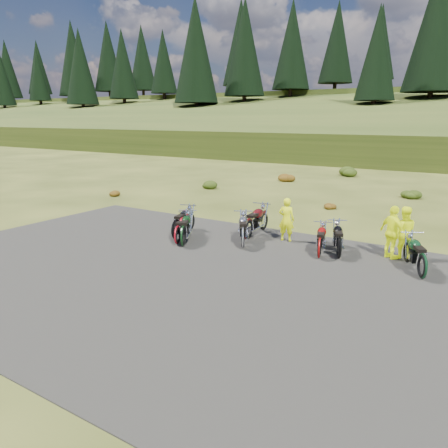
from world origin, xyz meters
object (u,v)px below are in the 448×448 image
Objects in this scene: motorcycle_7 at (421,279)px; person_middle at (286,220)px; motorcycle_3 at (243,249)px; motorcycle_0 at (176,240)px.

person_middle is at bearing 46.73° from motorcycle_7.
motorcycle_3 is 2.05m from person_middle.
motorcycle_0 is 1.03× the size of motorcycle_7.
person_middle is (-4.89, 1.47, 0.80)m from motorcycle_7.
motorcycle_7 is (8.44, 0.55, 0.00)m from motorcycle_0.
motorcycle_0 is at bearing 67.25° from motorcycle_7.
motorcycle_3 is at bearing -96.70° from motorcycle_0.
person_middle reaches higher than motorcycle_0.
motorcycle_3 is (2.68, 0.35, 0.00)m from motorcycle_0.
motorcycle_0 is 1.32× the size of person_middle.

